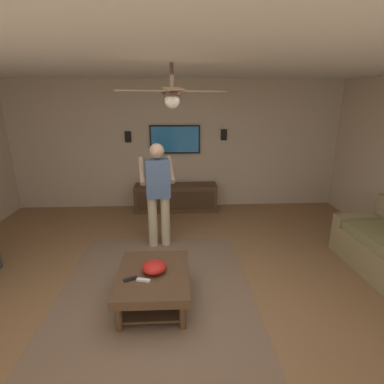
% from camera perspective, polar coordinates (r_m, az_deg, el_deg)
% --- Properties ---
extents(ground_plane, '(8.17, 8.17, 0.00)m').
position_cam_1_polar(ground_plane, '(3.72, -2.60, -20.00)').
color(ground_plane, olive).
extents(wall_back_tv, '(0.10, 7.01, 2.63)m').
position_cam_1_polar(wall_back_tv, '(6.35, -2.91, 8.87)').
color(wall_back_tv, '#C6B299').
rests_on(wall_back_tv, ground).
extents(ceiling_slab, '(6.75, 7.01, 0.10)m').
position_cam_1_polar(ceiling_slab, '(2.98, -3.37, 25.58)').
color(ceiling_slab, white).
extents(area_rug, '(2.82, 2.33, 0.01)m').
position_cam_1_polar(area_rug, '(3.86, -6.95, -18.39)').
color(area_rug, '#7A604C').
rests_on(area_rug, ground).
extents(coffee_table, '(1.00, 0.80, 0.40)m').
position_cam_1_polar(coffee_table, '(3.54, -7.36, -16.48)').
color(coffee_table, '#513823').
rests_on(coffee_table, ground).
extents(media_console, '(0.45, 1.70, 0.55)m').
position_cam_1_polar(media_console, '(6.27, -3.10, -1.06)').
color(media_console, '#513823').
rests_on(media_console, ground).
extents(tv, '(0.05, 1.03, 0.58)m').
position_cam_1_polar(tv, '(6.24, -3.27, 10.01)').
color(tv, black).
extents(person_standing, '(0.59, 0.60, 1.64)m').
position_cam_1_polar(person_standing, '(4.58, -6.53, 0.47)').
color(person_standing, '#C6B793').
rests_on(person_standing, ground).
extents(bowl, '(0.27, 0.27, 0.12)m').
position_cam_1_polar(bowl, '(3.46, -7.24, -14.05)').
color(bowl, red).
rests_on(bowl, coffee_table).
extents(remote_white, '(0.08, 0.16, 0.02)m').
position_cam_1_polar(remote_white, '(3.35, -9.28, -16.30)').
color(remote_white, white).
rests_on(remote_white, coffee_table).
extents(remote_black, '(0.10, 0.15, 0.02)m').
position_cam_1_polar(remote_black, '(3.39, -11.65, -15.98)').
color(remote_black, black).
rests_on(remote_black, coffee_table).
extents(vase_round, '(0.22, 0.22, 0.22)m').
position_cam_1_polar(vase_round, '(6.22, -6.84, 2.38)').
color(vase_round, teal).
rests_on(vase_round, media_console).
extents(wall_speaker_left, '(0.06, 0.12, 0.22)m').
position_cam_1_polar(wall_speaker_left, '(6.31, 6.11, 10.82)').
color(wall_speaker_left, black).
extents(wall_speaker_right, '(0.06, 0.12, 0.22)m').
position_cam_1_polar(wall_speaker_right, '(6.33, -12.15, 10.28)').
color(wall_speaker_right, black).
extents(ceiling_fan, '(1.20, 1.17, 0.46)m').
position_cam_1_polar(ceiling_fan, '(3.31, -3.85, 18.18)').
color(ceiling_fan, '#4C3828').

